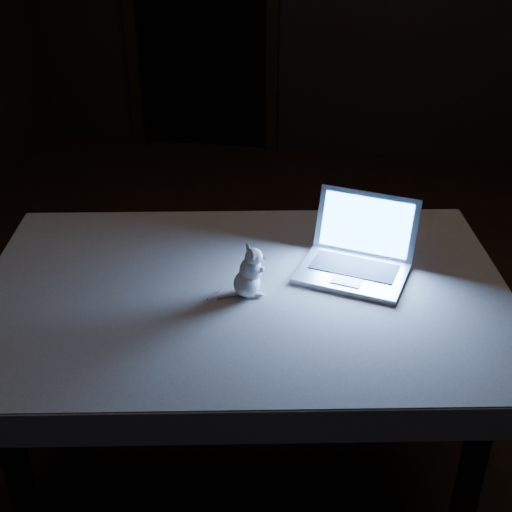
# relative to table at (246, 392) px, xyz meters

# --- Properties ---
(floor) EXTENTS (5.00, 5.00, 0.00)m
(floor) POSITION_rel_table_xyz_m (0.24, 0.55, -0.37)
(floor) COLOR black
(floor) RESTS_ON ground
(table) EXTENTS (1.52, 1.13, 0.74)m
(table) POSITION_rel_table_xyz_m (0.00, 0.00, 0.00)
(table) COLOR black
(table) RESTS_ON floor
(tablecloth) EXTENTS (1.51, 1.04, 0.09)m
(tablecloth) POSITION_rel_table_xyz_m (0.06, 0.02, 0.33)
(tablecloth) COLOR #C0B0A2
(tablecloth) RESTS_ON table
(laptop) EXTENTS (0.35, 0.32, 0.20)m
(laptop) POSITION_rel_table_xyz_m (0.29, 0.12, 0.48)
(laptop) COLOR #B1B0B5
(laptop) RESTS_ON tablecloth
(plush_mouse) EXTENTS (0.12, 0.12, 0.15)m
(plush_mouse) POSITION_rel_table_xyz_m (0.01, -0.03, 0.45)
(plush_mouse) COLOR white
(plush_mouse) RESTS_ON tablecloth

